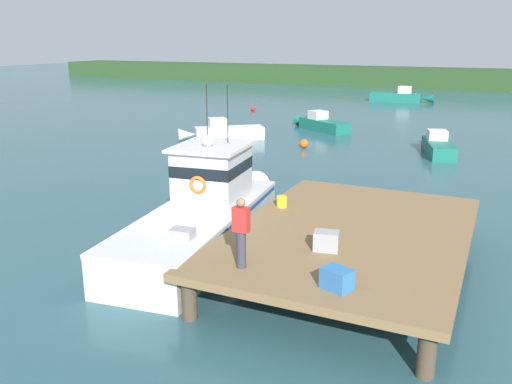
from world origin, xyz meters
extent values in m
plane|color=#2D5660|center=(0.00, 0.00, 0.00)|extent=(200.00, 200.00, 0.00)
cylinder|color=#4C3D2D|center=(2.20, -4.10, 0.50)|extent=(0.36, 0.36, 1.00)
cylinder|color=#4C3D2D|center=(7.40, -4.10, 0.50)|extent=(0.36, 0.36, 1.00)
cylinder|color=#4C3D2D|center=(2.20, 4.10, 0.50)|extent=(0.36, 0.36, 1.00)
cylinder|color=#4C3D2D|center=(7.40, 4.10, 0.50)|extent=(0.36, 0.36, 1.00)
cube|color=olive|center=(4.80, 0.00, 1.10)|extent=(6.00, 9.00, 0.20)
cube|color=silver|center=(0.20, -0.33, 0.55)|extent=(3.43, 8.24, 1.10)
cone|color=silver|center=(-0.38, 4.53, 0.55)|extent=(1.31, 1.92, 1.10)
cube|color=#234C9E|center=(0.20, -0.33, 1.00)|extent=(3.43, 8.08, 0.12)
cube|color=silver|center=(0.20, -0.33, 1.16)|extent=(3.47, 8.24, 0.12)
cube|color=silver|center=(0.06, 0.86, 2.00)|extent=(2.15, 2.41, 1.80)
cube|color=black|center=(0.06, 0.86, 2.31)|extent=(2.17, 2.43, 0.36)
cube|color=silver|center=(0.06, 0.86, 2.95)|extent=(2.42, 2.74, 0.10)
sphere|color=white|center=(0.09, 0.56, 3.18)|extent=(0.36, 0.36, 0.36)
cylinder|color=black|center=(-0.35, 1.31, 3.90)|extent=(0.03, 0.03, 1.80)
cylinder|color=black|center=(0.35, 1.40, 3.90)|extent=(0.03, 0.03, 1.80)
cube|color=#939399|center=(1.01, -2.45, 1.28)|extent=(0.65, 0.51, 0.36)
torus|color=orange|center=(0.13, -3.16, 1.16)|extent=(0.62, 0.62, 0.12)
torus|color=#EA5119|center=(0.19, -0.27, 2.00)|extent=(0.55, 0.16, 0.54)
cube|color=#9E9EA3|center=(4.63, -1.67, 1.44)|extent=(0.68, 0.55, 0.48)
cube|color=#3370B2|center=(5.47, -3.61, 1.42)|extent=(0.72, 0.63, 0.45)
cylinder|color=yellow|center=(2.32, 1.12, 1.37)|extent=(0.32, 0.32, 0.34)
cylinder|color=#383842|center=(3.20, -3.45, 1.63)|extent=(0.22, 0.22, 0.86)
cube|color=red|center=(3.20, -3.45, 2.34)|extent=(0.36, 0.22, 0.56)
sphere|color=#9E7051|center=(3.20, -3.45, 2.73)|extent=(0.20, 0.20, 0.20)
cube|color=#196B5B|center=(-3.07, 22.16, 0.38)|extent=(4.18, 3.40, 0.75)
cone|color=#196B5B|center=(-5.22, 23.61, 0.38)|extent=(1.28, 1.20, 0.75)
cube|color=silver|center=(-3.67, 22.57, 1.04)|extent=(1.45, 1.45, 0.57)
cube|color=white|center=(-7.55, 16.55, 0.39)|extent=(4.25, 3.71, 0.78)
cone|color=white|center=(-9.69, 14.91, 0.39)|extent=(1.33, 1.28, 0.78)
cube|color=silver|center=(-8.15, 16.09, 1.08)|extent=(1.52, 1.53, 0.59)
cube|color=#196B5B|center=(-2.03, 42.33, 0.45)|extent=(5.07, 1.92, 0.90)
cone|color=#196B5B|center=(1.07, 42.54, 0.45)|extent=(1.30, 0.99, 0.90)
cube|color=silver|center=(-1.16, 42.39, 1.24)|extent=(1.33, 1.35, 0.68)
cube|color=#196B5B|center=(5.13, 17.14, 0.36)|extent=(2.34, 4.16, 0.72)
cone|color=#196B5B|center=(4.42, 19.52, 0.36)|extent=(0.97, 1.16, 0.72)
cube|color=silver|center=(4.93, 17.80, 0.99)|extent=(1.25, 1.24, 0.54)
sphere|color=red|center=(4.31, 18.30, 0.23)|extent=(0.46, 0.46, 0.46)
sphere|color=silver|center=(-8.53, 17.86, 0.26)|extent=(0.51, 0.51, 0.51)
sphere|color=#EA5B19|center=(-2.28, 15.90, 0.25)|extent=(0.51, 0.51, 0.51)
sphere|color=red|center=(-12.12, 29.81, 0.21)|extent=(0.42, 0.42, 0.42)
cube|color=#284723|center=(0.00, 62.00, 1.20)|extent=(120.00, 8.00, 2.40)
camera|label=1|loc=(8.21, -13.49, 6.17)|focal=37.73mm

